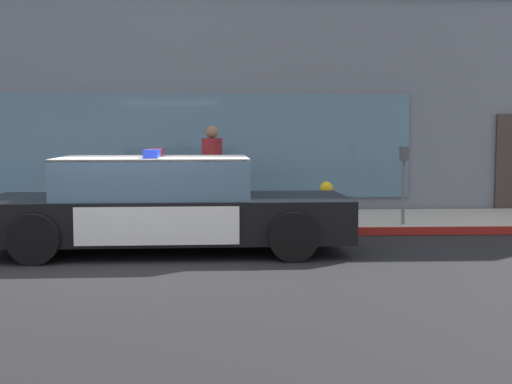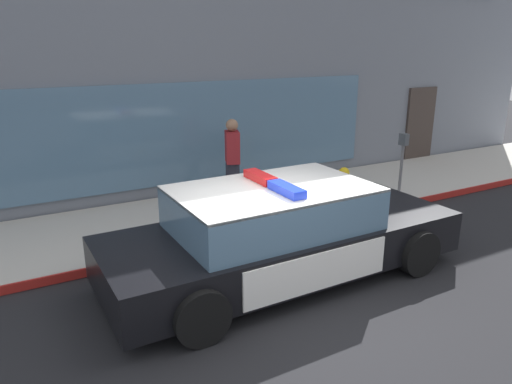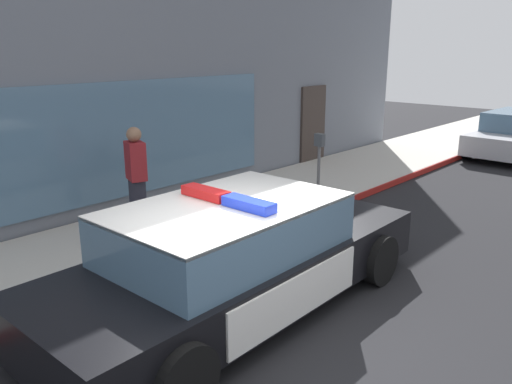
{
  "view_description": "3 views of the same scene",
  "coord_description": "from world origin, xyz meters",
  "px_view_note": "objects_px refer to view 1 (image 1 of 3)",
  "views": [
    {
      "loc": [
        1.28,
        -9.64,
        1.75
      ],
      "look_at": [
        1.93,
        2.37,
        0.71
      ],
      "focal_mm": 49.47,
      "sensor_mm": 36.0,
      "label": 1
    },
    {
      "loc": [
        -2.86,
        -4.72,
        3.27
      ],
      "look_at": [
        0.96,
        2.19,
        0.79
      ],
      "focal_mm": 33.5,
      "sensor_mm": 36.0,
      "label": 2
    },
    {
      "loc": [
        -3.54,
        -3.36,
        3.09
      ],
      "look_at": [
        2.23,
        1.87,
        0.88
      ],
      "focal_mm": 36.18,
      "sensor_mm": 36.0,
      "label": 3
    }
  ],
  "objects_px": {
    "fire_hydrant": "(327,203)",
    "police_cruiser": "(165,205)",
    "pedestrian_on_sidewalk": "(212,171)",
    "parking_meter": "(404,171)"
  },
  "relations": [
    {
      "from": "pedestrian_on_sidewalk",
      "to": "fire_hydrant",
      "type": "bearing_deg",
      "value": 173.22
    },
    {
      "from": "parking_meter",
      "to": "pedestrian_on_sidewalk",
      "type": "bearing_deg",
      "value": 158.77
    },
    {
      "from": "fire_hydrant",
      "to": "police_cruiser",
      "type": "bearing_deg",
      "value": -144.53
    },
    {
      "from": "police_cruiser",
      "to": "parking_meter",
      "type": "height_order",
      "value": "police_cruiser"
    },
    {
      "from": "pedestrian_on_sidewalk",
      "to": "police_cruiser",
      "type": "bearing_deg",
      "value": 96.91
    },
    {
      "from": "police_cruiser",
      "to": "parking_meter",
      "type": "bearing_deg",
      "value": 21.68
    },
    {
      "from": "police_cruiser",
      "to": "pedestrian_on_sidewalk",
      "type": "xyz_separation_m",
      "value": [
        0.67,
        2.91,
        0.33
      ]
    },
    {
      "from": "fire_hydrant",
      "to": "parking_meter",
      "type": "xyz_separation_m",
      "value": [
        1.29,
        -0.27,
        0.58
      ]
    },
    {
      "from": "police_cruiser",
      "to": "pedestrian_on_sidewalk",
      "type": "distance_m",
      "value": 3.01
    },
    {
      "from": "pedestrian_on_sidewalk",
      "to": "parking_meter",
      "type": "height_order",
      "value": "pedestrian_on_sidewalk"
    }
  ]
}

